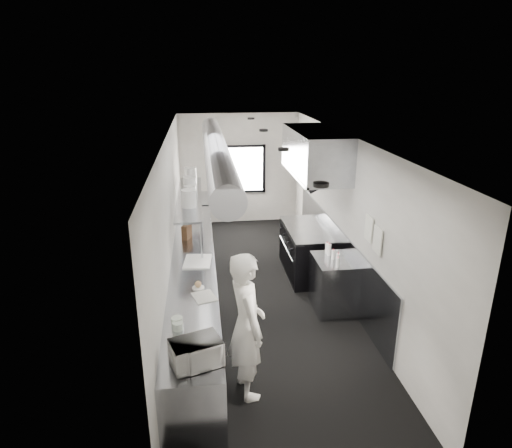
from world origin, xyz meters
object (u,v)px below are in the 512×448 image
object	(u,v)px
pass_shelf	(190,198)
plate_stack_c	(190,186)
knife_block	(187,232)
bottle_station	(334,284)
squeeze_bottle_b	(338,259)
plate_stack_d	(191,176)
squeeze_bottle_c	(333,255)
deli_tub_b	(177,321)
squeeze_bottle_a	(338,262)
squeeze_bottle_d	(329,250)
microwave	(196,353)
range	(307,251)
far_work_table	(195,216)
small_plate	(198,288)
exhaust_hood	(315,153)
cutting_board	(198,261)
plate_stack_a	(189,198)
squeeze_bottle_e	(327,248)
line_cook	(247,325)
plate_stack_b	(190,194)
deli_tub_a	(178,326)

from	to	relation	value
pass_shelf	plate_stack_c	xyz separation A→B (m)	(0.00, 0.11, 0.21)
knife_block	bottle_station	bearing A→B (deg)	-4.53
pass_shelf	squeeze_bottle_b	size ratio (longest dim) A/B	17.30
plate_stack_d	squeeze_bottle_c	bearing A→B (deg)	-47.91
deli_tub_b	plate_stack_c	world-z (taller)	plate_stack_c
bottle_station	plate_stack_c	distance (m)	3.23
plate_stack_d	squeeze_bottle_a	size ratio (longest dim) A/B	2.30
pass_shelf	squeeze_bottle_d	bearing A→B (deg)	-33.85
bottle_station	microwave	bearing A→B (deg)	-132.46
range	knife_block	size ratio (longest dim) A/B	6.22
far_work_table	squeeze_bottle_b	bearing A→B (deg)	-60.68
far_work_table	plate_stack_c	world-z (taller)	plate_stack_c
far_work_table	small_plate	distance (m)	4.66
small_plate	squeeze_bottle_c	size ratio (longest dim) A/B	1.08
exhaust_hood	range	size ratio (longest dim) A/B	1.38
squeeze_bottle_d	cutting_board	bearing A→B (deg)	179.89
bottle_station	plate_stack_a	bearing A→B (deg)	156.30
far_work_table	squeeze_bottle_e	xyz separation A→B (m)	(2.23, -3.64, 0.54)
plate_stack_a	plate_stack_d	distance (m)	1.52
line_cook	plate_stack_b	world-z (taller)	line_cook
squeeze_bottle_c	squeeze_bottle_e	xyz separation A→B (m)	(-0.03, 0.26, 0.01)
pass_shelf	knife_block	world-z (taller)	pass_shelf
squeeze_bottle_a	squeeze_bottle_d	world-z (taller)	squeeze_bottle_d
squeeze_bottle_a	squeeze_bottle_c	size ratio (longest dim) A/B	1.00
squeeze_bottle_d	plate_stack_c	bearing A→B (deg)	144.22
plate_stack_a	squeeze_bottle_c	xyz separation A→B (m)	(2.30, -1.02, -0.74)
far_work_table	plate_stack_d	world-z (taller)	plate_stack_d
cutting_board	squeeze_bottle_b	size ratio (longest dim) A/B	3.25
exhaust_hood	knife_block	size ratio (longest dim) A/B	8.56
plate_stack_b	squeeze_bottle_e	bearing A→B (deg)	-26.30
exhaust_hood	squeeze_bottle_b	size ratio (longest dim) A/B	12.69
plate_stack_c	deli_tub_a	bearing A→B (deg)	-92.01
plate_stack_b	squeeze_bottle_c	world-z (taller)	plate_stack_b
pass_shelf	squeeze_bottle_c	size ratio (longest dim) A/B	18.70
plate_stack_c	plate_stack_d	world-z (taller)	plate_stack_d
squeeze_bottle_b	range	bearing A→B (deg)	93.64
squeeze_bottle_b	plate_stack_a	bearing A→B (deg)	152.71
pass_shelf	squeeze_bottle_d	size ratio (longest dim) A/B	15.08
range	squeeze_bottle_b	size ratio (longest dim) A/B	9.23
plate_stack_a	plate_stack_c	bearing A→B (deg)	89.60
line_cook	plate_stack_c	distance (m)	3.80
microwave	deli_tub_a	size ratio (longest dim) A/B	3.67
cutting_board	plate_stack_b	world-z (taller)	plate_stack_b
cutting_board	squeeze_bottle_b	xyz separation A→B (m)	(2.22, -0.35, 0.08)
squeeze_bottle_c	squeeze_bottle_d	world-z (taller)	squeeze_bottle_d
microwave	squeeze_bottle_c	distance (m)	3.30
plate_stack_d	small_plate	bearing A→B (deg)	-88.11
line_cook	squeeze_bottle_d	distance (m)	2.56
bottle_station	plate_stack_d	bearing A→B (deg)	132.48
deli_tub_a	plate_stack_b	world-z (taller)	plate_stack_b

